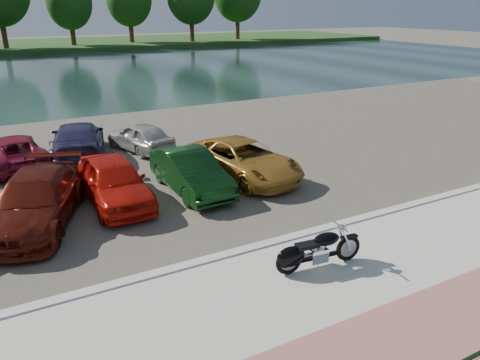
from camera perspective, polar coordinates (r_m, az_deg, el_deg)
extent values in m
plane|color=#595447|center=(11.59, 11.48, -11.45)|extent=(200.00, 200.00, 0.00)
cube|color=#B6B3AB|center=(10.96, 14.90, -13.52)|extent=(60.00, 6.00, 0.10)
cube|color=#A7635E|center=(10.13, 20.93, -17.07)|extent=(60.00, 2.00, 0.01)
cube|color=#B6B3AB|center=(12.92, 5.83, -7.20)|extent=(60.00, 0.30, 0.14)
cube|color=#433F36|center=(20.42, -8.50, 3.11)|extent=(60.00, 18.00, 0.04)
cube|color=#192E2C|center=(48.20, -21.03, 12.01)|extent=(120.00, 40.00, 0.00)
cube|color=#204317|center=(79.84, -24.68, 14.64)|extent=(120.00, 24.00, 0.60)
cylinder|color=#3E2916|center=(72.09, -26.96, 16.44)|extent=(0.70, 0.70, 5.85)
cylinder|color=#3E2916|center=(74.50, -19.78, 16.95)|extent=(0.70, 0.70, 4.50)
ellipsoid|color=#11350E|center=(74.43, -20.13, 19.70)|extent=(6.30, 6.30, 7.56)
cylinder|color=#3E2916|center=(77.87, -13.17, 17.86)|extent=(0.70, 0.70, 4.95)
cylinder|color=#3E2916|center=(78.24, -5.91, 18.44)|extent=(0.70, 0.70, 5.40)
cylinder|color=#3E2916|center=(83.40, -0.31, 18.82)|extent=(0.70, 0.70, 5.85)
torus|color=black|center=(11.96, 13.02, -8.08)|extent=(0.69, 0.19, 0.68)
torus|color=black|center=(11.16, 5.97, -9.82)|extent=(0.69, 0.19, 0.68)
cylinder|color=#B2B2B7|center=(11.96, 13.02, -8.08)|extent=(0.46, 0.11, 0.46)
cylinder|color=#B2B2B7|center=(11.16, 5.97, -9.82)|extent=(0.46, 0.11, 0.46)
cylinder|color=silver|center=(11.67, 12.85, -7.12)|extent=(0.33, 0.08, 0.63)
cylinder|color=silver|center=(11.81, 12.30, -6.72)|extent=(0.33, 0.08, 0.63)
cylinder|color=silver|center=(11.47, 11.94, -5.40)|extent=(0.11, 0.75, 0.04)
sphere|color=silver|center=(11.56, 12.32, -5.66)|extent=(0.18, 0.18, 0.16)
sphere|color=silver|center=(11.60, 12.61, -5.60)|extent=(0.12, 0.12, 0.11)
cube|color=black|center=(11.81, 13.14, -6.76)|extent=(0.46, 0.19, 0.06)
cube|color=black|center=(11.57, 9.61, -9.20)|extent=(1.20, 0.22, 0.08)
cube|color=silver|center=(11.51, 9.41, -8.95)|extent=(0.48, 0.36, 0.34)
cylinder|color=silver|center=(11.46, 9.90, -7.97)|extent=(0.26, 0.20, 0.27)
cylinder|color=silver|center=(11.36, 9.04, -8.18)|extent=(0.26, 0.20, 0.27)
ellipsoid|color=black|center=(11.45, 10.51, -7.09)|extent=(0.71, 0.43, 0.32)
cube|color=black|center=(11.22, 8.19, -7.89)|extent=(0.58, 0.34, 0.10)
ellipsoid|color=black|center=(11.12, 6.23, -9.24)|extent=(0.76, 0.41, 0.50)
cube|color=black|center=(11.14, 5.98, -9.60)|extent=(0.42, 0.22, 0.30)
cylinder|color=silver|center=(11.55, 7.67, -9.47)|extent=(1.10, 0.20, 0.09)
cylinder|color=silver|center=(11.51, 7.69, -9.13)|extent=(1.10, 0.20, 0.09)
cylinder|color=#B2B2B7|center=(11.44, 9.39, -10.41)|extent=(0.04, 0.14, 0.22)
imported|color=#57160C|center=(14.71, -23.70, -2.32)|extent=(3.83, 5.51, 1.48)
imported|color=red|center=(15.47, -15.11, -0.14)|extent=(1.77, 4.38, 1.49)
imported|color=#0E3310|center=(16.01, -6.04, 1.01)|extent=(1.56, 4.26, 1.40)
imported|color=#AD7A27|center=(17.20, 0.40, 2.51)|extent=(3.12, 5.32, 1.39)
imported|color=maroon|center=(20.47, -26.05, 3.16)|extent=(2.56, 4.75, 1.27)
imported|color=#312D57|center=(20.66, -19.11, 4.61)|extent=(3.08, 5.44, 1.49)
imported|color=#B2B3AE|center=(20.97, -12.06, 5.19)|extent=(2.43, 3.97, 1.26)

